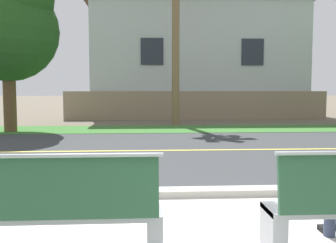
# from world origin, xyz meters

# --- Properties ---
(ground_plane) EXTENTS (140.00, 140.00, 0.00)m
(ground_plane) POSITION_xyz_m (0.00, 8.00, 0.00)
(ground_plane) COLOR #665B4C
(curb_edge) EXTENTS (44.00, 0.30, 0.11)m
(curb_edge) POSITION_xyz_m (0.00, 2.35, 0.06)
(curb_edge) COLOR #ADA89E
(curb_edge) RESTS_ON ground_plane
(street_asphalt) EXTENTS (52.00, 8.00, 0.01)m
(street_asphalt) POSITION_xyz_m (0.00, 6.50, 0.00)
(street_asphalt) COLOR #383A3D
(street_asphalt) RESTS_ON ground_plane
(road_centre_line) EXTENTS (48.00, 0.14, 0.01)m
(road_centre_line) POSITION_xyz_m (0.00, 6.50, 0.01)
(road_centre_line) COLOR #E0CC4C
(road_centre_line) RESTS_ON ground_plane
(far_verge_grass) EXTENTS (48.00, 2.80, 0.02)m
(far_verge_grass) POSITION_xyz_m (0.00, 11.65, 0.01)
(far_verge_grass) COLOR #38702D
(far_verge_grass) RESTS_ON ground_plane
(bench_left) EXTENTS (1.87, 0.48, 1.01)m
(bench_left) POSITION_xyz_m (-1.42, 0.26, 0.46)
(bench_left) COLOR #9EA0A8
(bench_left) RESTS_ON ground_plane
(shade_tree_far_left) EXTENTS (3.56, 3.56, 5.88)m
(shade_tree_far_left) POSITION_xyz_m (-5.30, 11.11, 3.82)
(shade_tree_far_left) COLOR brown
(shade_tree_far_left) RESTS_ON ground_plane
(garden_wall) EXTENTS (13.00, 0.36, 1.40)m
(garden_wall) POSITION_xyz_m (1.98, 16.21, 0.70)
(garden_wall) COLOR gray
(garden_wall) RESTS_ON ground_plane
(house_across_street) EXTENTS (11.90, 6.91, 6.65)m
(house_across_street) POSITION_xyz_m (2.24, 19.41, 3.37)
(house_across_street) COLOR #B7BCC1
(house_across_street) RESTS_ON ground_plane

